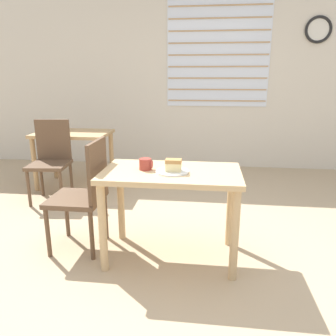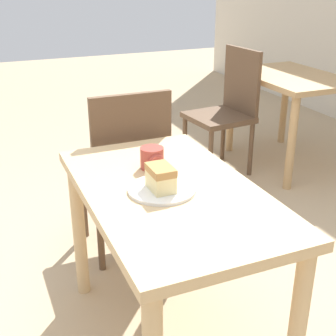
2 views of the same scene
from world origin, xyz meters
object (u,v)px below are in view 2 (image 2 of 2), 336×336
at_px(chair_near_window, 126,169).
at_px(cake_slice, 161,178).
at_px(chair_far_corner, 227,108).
at_px(plate, 162,190).
at_px(dining_table_near, 170,216).
at_px(coffee_mug, 152,158).
at_px(dining_table_far, 291,91).

xyz_separation_m(chair_near_window, cake_slice, (0.75, -0.10, 0.28)).
distance_m(chair_near_window, chair_far_corner, 1.35).
distance_m(chair_near_window, plate, 0.78).
height_order(dining_table_near, plate, plate).
bearing_deg(coffee_mug, cake_slice, -13.59).
relative_size(chair_near_window, plate, 3.76).
bearing_deg(plate, cake_slice, -55.19).
xyz_separation_m(chair_far_corner, coffee_mug, (1.34, -1.12, 0.27)).
bearing_deg(plate, coffee_mug, 168.13).
bearing_deg(dining_table_far, chair_near_window, -64.83).
relative_size(plate, coffee_mug, 2.41).
height_order(dining_table_far, chair_far_corner, chair_far_corner).
height_order(dining_table_far, coffee_mug, coffee_mug).
height_order(chair_near_window, cake_slice, chair_near_window).
bearing_deg(chair_far_corner, dining_table_near, -42.01).
distance_m(chair_near_window, cake_slice, 0.80).
distance_m(plate, coffee_mug, 0.22).
xyz_separation_m(dining_table_near, chair_near_window, (-0.72, 0.06, -0.10)).
bearing_deg(chair_far_corner, chair_near_window, -58.48).
xyz_separation_m(dining_table_far, chair_far_corner, (-0.07, -0.52, -0.09)).
height_order(dining_table_far, chair_near_window, chair_near_window).
xyz_separation_m(chair_near_window, chair_far_corner, (-0.81, 1.07, 0.00)).
height_order(chair_far_corner, plate, chair_far_corner).
bearing_deg(chair_far_corner, coffee_mug, -45.63).
distance_m(dining_table_far, chair_near_window, 1.76).
height_order(plate, coffee_mug, coffee_mug).
relative_size(chair_near_window, chair_far_corner, 1.00).
xyz_separation_m(dining_table_near, dining_table_far, (-1.47, 1.65, -0.01)).
distance_m(dining_table_near, dining_table_far, 2.21).
bearing_deg(dining_table_near, chair_far_corner, 143.70).
relative_size(dining_table_far, coffee_mug, 9.06).
xyz_separation_m(dining_table_far, plate, (1.49, -1.69, 0.14)).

